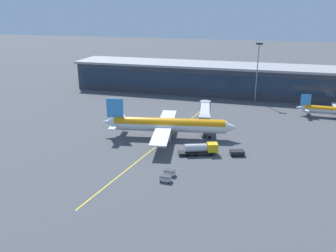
{
  "coord_description": "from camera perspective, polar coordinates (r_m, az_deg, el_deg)",
  "views": [
    {
      "loc": [
        26.75,
        -91.4,
        38.91
      ],
      "look_at": [
        -0.15,
        5.29,
        4.5
      ],
      "focal_mm": 37.47,
      "sensor_mm": 36.0,
      "label": 1
    }
  ],
  "objects": [
    {
      "name": "pushback_tug",
      "position": [
        98.34,
        11.22,
        -4.23
      ],
      "size": [
        4.31,
        3.31,
        1.4
      ],
      "color": "black",
      "rests_on": "ground_plane"
    },
    {
      "name": "apron_lead_in_line",
      "position": [
        105.09,
        -1.27,
        -2.81
      ],
      "size": [
        12.13,
        79.16,
        0.01
      ],
      "primitive_type": "cube",
      "rotation": [
        0.0,
        0.0,
        -0.15
      ],
      "color": "yellow",
      "rests_on": "ground_plane"
    },
    {
      "name": "fuel_tanker",
      "position": [
        96.92,
        5.35,
        -3.71
      ],
      "size": [
        11.01,
        6.03,
        3.25
      ],
      "color": "#232326",
      "rests_on": "ground_plane"
    },
    {
      "name": "baggage_cart_0",
      "position": [
        82.68,
        -0.4,
        -8.54
      ],
      "size": [
        2.7,
        1.7,
        1.48
      ],
      "color": "#B2B7BC",
      "rests_on": "ground_plane"
    },
    {
      "name": "terminal_building",
      "position": [
        165.94,
        12.11,
        7.34
      ],
      "size": [
        160.39,
        21.47,
        13.51
      ],
      "color": "#2D333D",
      "rests_on": "ground_plane"
    },
    {
      "name": "jet_bridge",
      "position": [
        118.19,
        6.03,
        2.24
      ],
      "size": [
        6.75,
        21.05,
        6.9
      ],
      "color": "#B2B7BC",
      "rests_on": "ground_plane"
    },
    {
      "name": "baggage_cart_1",
      "position": [
        85.4,
        0.26,
        -7.59
      ],
      "size": [
        2.7,
        1.7,
        1.48
      ],
      "color": "#B2B7BC",
      "rests_on": "ground_plane"
    },
    {
      "name": "apron_light_mast_0",
      "position": [
        152.58,
        14.34,
        9.1
      ],
      "size": [
        2.8,
        0.5,
        24.8
      ],
      "color": "gray",
      "rests_on": "ground_plane"
    },
    {
      "name": "ground_plane",
      "position": [
        102.88,
        -0.71,
        -3.3
      ],
      "size": [
        700.0,
        700.0,
        0.0
      ],
      "primitive_type": "plane",
      "color": "#47494F"
    },
    {
      "name": "main_airliner",
      "position": [
        108.08,
        0.06,
        0.2
      ],
      "size": [
        42.24,
        33.58,
        12.1
      ],
      "color": "white",
      "rests_on": "ground_plane"
    }
  ]
}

